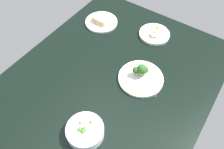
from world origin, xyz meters
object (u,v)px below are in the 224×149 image
plate_sandwich (101,21)px  bowl_peas (85,131)px  plate_broccoli (141,76)px  plate_eggs (155,33)px

plate_sandwich → bowl_peas: bowl_peas is taller
plate_broccoli → bowl_peas: (-38.09, 4.71, 1.09)cm
plate_broccoli → bowl_peas: plate_broccoli is taller
bowl_peas → plate_eggs: bowl_peas is taller
bowl_peas → plate_eggs: 70.05cm
plate_sandwich → plate_eggs: bearing=-74.9°
plate_sandwich → plate_broccoli: bearing=-119.4°
bowl_peas → plate_sandwich: bearing=30.7°
plate_eggs → plate_broccoli: bearing=-164.1°
bowl_peas → plate_eggs: (69.90, 4.35, -1.52)cm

